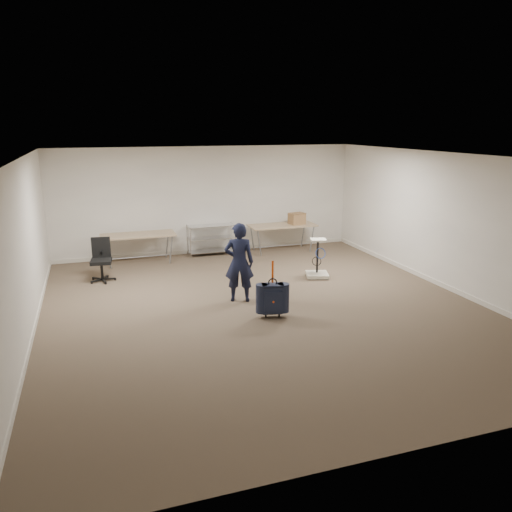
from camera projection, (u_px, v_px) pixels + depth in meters
name	position (u px, v px, depth m)	size (l,w,h in m)	color
ground	(264.00, 308.00, 9.37)	(9.00, 9.00, 0.00)	#4A3B2D
room_shell	(243.00, 284.00, 10.63)	(8.00, 9.00, 9.00)	white
folding_table_left	(138.00, 236.00, 12.24)	(1.80, 0.75, 0.73)	#97835C
folding_table_right	(282.00, 227.00, 13.40)	(1.80, 0.75, 0.73)	#97835C
wire_shelf	(211.00, 238.00, 13.11)	(1.22, 0.47, 0.80)	silver
person	(239.00, 262.00, 9.56)	(0.57, 0.37, 1.55)	black
suitcase	(272.00, 298.00, 8.83)	(0.42, 0.30, 1.04)	black
office_chair	(102.00, 268.00, 10.95)	(0.57, 0.57, 0.94)	black
equipment_cart	(317.00, 267.00, 11.20)	(0.60, 0.60, 0.88)	beige
cardboard_box	(297.00, 219.00, 13.45)	(0.40, 0.30, 0.30)	#A3834C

